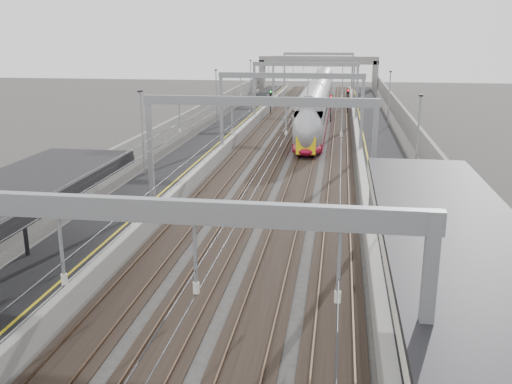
% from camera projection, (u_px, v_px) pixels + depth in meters
% --- Properties ---
extents(platform_left, '(4.00, 120.00, 1.00)m').
position_uv_depth(platform_left, '(211.00, 144.00, 55.89)').
color(platform_left, black).
rests_on(platform_left, ground).
extents(platform_right, '(4.00, 120.00, 1.00)m').
position_uv_depth(platform_right, '(377.00, 148.00, 53.63)').
color(platform_right, black).
rests_on(platform_right, ground).
extents(tracks, '(11.40, 140.00, 0.20)m').
position_uv_depth(tracks, '(293.00, 151.00, 54.88)').
color(tracks, black).
rests_on(tracks, ground).
extents(overhead_line, '(13.00, 140.00, 6.60)m').
position_uv_depth(overhead_line, '(299.00, 81.00, 59.56)').
color(overhead_line, gray).
rests_on(overhead_line, platform_left).
extents(canopy_right, '(4.40, 30.00, 4.24)m').
position_uv_depth(canopy_right, '(501.00, 311.00, 12.35)').
color(canopy_right, black).
rests_on(canopy_right, platform_right).
extents(overbridge, '(22.00, 2.20, 6.90)m').
position_uv_depth(overbridge, '(318.00, 65.00, 105.90)').
color(overbridge, gray).
rests_on(overbridge, ground).
extents(wall_left, '(0.30, 120.00, 3.20)m').
position_uv_depth(wall_left, '(179.00, 132.00, 56.04)').
color(wall_left, gray).
rests_on(wall_left, ground).
extents(wall_right, '(0.30, 120.00, 3.20)m').
position_uv_depth(wall_right, '(413.00, 138.00, 52.89)').
color(wall_right, gray).
rests_on(wall_right, ground).
extents(train, '(2.78, 50.61, 4.39)m').
position_uv_depth(train, '(318.00, 105.00, 72.60)').
color(train, maroon).
rests_on(train, ground).
extents(signal_green, '(0.32, 0.32, 3.48)m').
position_uv_depth(signal_green, '(271.00, 97.00, 78.78)').
color(signal_green, black).
rests_on(signal_green, ground).
extents(signal_red_near, '(0.32, 0.32, 3.48)m').
position_uv_depth(signal_red_near, '(331.00, 103.00, 72.45)').
color(signal_red_near, black).
rests_on(signal_red_near, ground).
extents(signal_red_far, '(0.32, 0.32, 3.48)m').
position_uv_depth(signal_red_far, '(348.00, 96.00, 80.39)').
color(signal_red_far, black).
rests_on(signal_red_far, ground).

